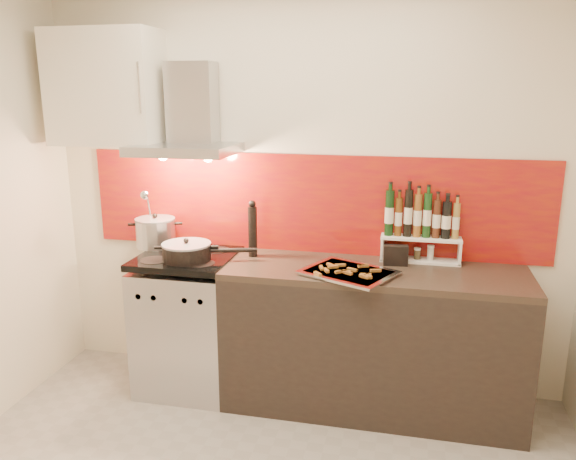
% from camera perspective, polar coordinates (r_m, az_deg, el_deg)
% --- Properties ---
extents(back_wall, '(3.40, 0.02, 2.60)m').
position_cam_1_polar(back_wall, '(3.65, 1.54, 3.97)').
color(back_wall, silver).
rests_on(back_wall, ground).
extents(backsplash, '(3.00, 0.02, 0.64)m').
position_cam_1_polar(backsplash, '(3.64, 2.27, 2.67)').
color(backsplash, maroon).
rests_on(backsplash, back_wall).
extents(range_stove, '(0.60, 0.60, 0.91)m').
position_cam_1_polar(range_stove, '(3.81, -9.98, -9.30)').
color(range_stove, '#B7B7BA').
rests_on(range_stove, ground).
extents(counter, '(1.80, 0.60, 0.90)m').
position_cam_1_polar(counter, '(3.56, 8.57, -10.85)').
color(counter, black).
rests_on(counter, ground).
extents(range_hood, '(0.62, 0.50, 0.61)m').
position_cam_1_polar(range_hood, '(3.64, -10.00, 10.77)').
color(range_hood, '#B7B7BA').
rests_on(range_hood, back_wall).
extents(upper_cabinet, '(0.70, 0.35, 0.72)m').
position_cam_1_polar(upper_cabinet, '(3.87, -17.98, 13.57)').
color(upper_cabinet, white).
rests_on(upper_cabinet, back_wall).
extents(stock_pot, '(0.27, 0.27, 0.23)m').
position_cam_1_polar(stock_pot, '(3.88, -13.29, -0.22)').
color(stock_pot, '#B7B7BA').
rests_on(stock_pot, range_stove).
extents(saute_pan, '(0.58, 0.31, 0.14)m').
position_cam_1_polar(saute_pan, '(3.54, -10.15, -2.15)').
color(saute_pan, black).
rests_on(saute_pan, range_stove).
extents(utensil_jar, '(0.09, 0.13, 0.42)m').
position_cam_1_polar(utensil_jar, '(3.79, -13.88, -0.31)').
color(utensil_jar, silver).
rests_on(utensil_jar, range_stove).
extents(pepper_mill, '(0.06, 0.06, 0.36)m').
position_cam_1_polar(pepper_mill, '(3.57, -3.62, 0.06)').
color(pepper_mill, black).
rests_on(pepper_mill, counter).
extents(step_shelf, '(0.49, 0.13, 0.45)m').
position_cam_1_polar(step_shelf, '(3.54, 13.23, 0.12)').
color(step_shelf, white).
rests_on(step_shelf, counter).
extents(caddy_box, '(0.15, 0.08, 0.13)m').
position_cam_1_polar(caddy_box, '(3.48, 10.88, -2.55)').
color(caddy_box, black).
rests_on(caddy_box, counter).
extents(baking_tray, '(0.61, 0.55, 0.03)m').
position_cam_1_polar(baking_tray, '(3.26, 6.18, -4.30)').
color(baking_tray, silver).
rests_on(baking_tray, counter).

